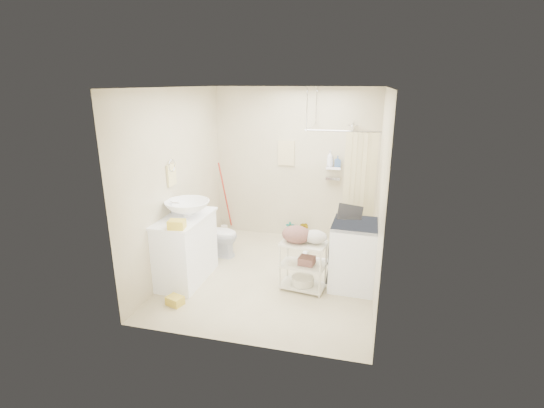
{
  "coord_description": "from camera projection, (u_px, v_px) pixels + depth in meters",
  "views": [
    {
      "loc": [
        1.21,
        -4.97,
        2.66
      ],
      "look_at": [
        -0.07,
        0.25,
        0.99
      ],
      "focal_mm": 26.0,
      "sensor_mm": 36.0,
      "label": 1
    }
  ],
  "objects": [
    {
      "name": "floor",
      "position": [
        273.0,
        275.0,
        5.68
      ],
      "size": [
        3.2,
        3.2,
        0.0
      ],
      "primitive_type": "plane",
      "color": "beige",
      "rests_on": "ground"
    },
    {
      "name": "ceiling",
      "position": [
        273.0,
        87.0,
        4.91
      ],
      "size": [
        2.8,
        3.2,
        0.04
      ],
      "primitive_type": "cube",
      "color": "silver",
      "rests_on": "ground"
    },
    {
      "name": "wall_back",
      "position": [
        295.0,
        165.0,
        6.78
      ],
      "size": [
        2.8,
        0.04,
        2.6
      ],
      "primitive_type": "cube",
      "color": "beige",
      "rests_on": "ground"
    },
    {
      "name": "wall_front",
      "position": [
        234.0,
        229.0,
        3.81
      ],
      "size": [
        2.8,
        0.04,
        2.6
      ],
      "primitive_type": "cube",
      "color": "beige",
      "rests_on": "ground"
    },
    {
      "name": "wall_left",
      "position": [
        178.0,
        182.0,
        5.61
      ],
      "size": [
        0.04,
        3.2,
        2.6
      ],
      "primitive_type": "cube",
      "color": "beige",
      "rests_on": "ground"
    },
    {
      "name": "wall_right",
      "position": [
        380.0,
        195.0,
        4.97
      ],
      "size": [
        0.04,
        3.2,
        2.6
      ],
      "primitive_type": "cube",
      "color": "beige",
      "rests_on": "ground"
    },
    {
      "name": "vanity",
      "position": [
        185.0,
        248.0,
        5.44
      ],
      "size": [
        0.6,
        1.06,
        0.92
      ],
      "primitive_type": "cube",
      "rotation": [
        0.0,
        0.0,
        -0.01
      ],
      "color": "white",
      "rests_on": "ground"
    },
    {
      "name": "sink",
      "position": [
        187.0,
        208.0,
        5.33
      ],
      "size": [
        0.67,
        0.67,
        0.21
      ],
      "primitive_type": "imported",
      "rotation": [
        0.0,
        0.0,
        0.12
      ],
      "color": "white",
      "rests_on": "vanity"
    },
    {
      "name": "counter_basket",
      "position": [
        177.0,
        224.0,
        4.86
      ],
      "size": [
        0.22,
        0.19,
        0.11
      ],
      "primitive_type": "cube",
      "rotation": [
        0.0,
        0.0,
        0.15
      ],
      "color": "yellow",
      "rests_on": "vanity"
    },
    {
      "name": "floor_basket",
      "position": [
        175.0,
        299.0,
        4.9
      ],
      "size": [
        0.34,
        0.3,
        0.15
      ],
      "primitive_type": "cube",
      "rotation": [
        0.0,
        0.0,
        -0.31
      ],
      "color": "gold",
      "rests_on": "ground"
    },
    {
      "name": "toilet",
      "position": [
        217.0,
        234.0,
        6.26
      ],
      "size": [
        0.72,
        0.45,
        0.7
      ],
      "primitive_type": "imported",
      "rotation": [
        0.0,
        0.0,
        1.49
      ],
      "color": "silver",
      "rests_on": "ground"
    },
    {
      "name": "mop",
      "position": [
        223.0,
        198.0,
        7.11
      ],
      "size": [
        0.16,
        0.16,
        1.32
      ],
      "primitive_type": null,
      "rotation": [
        0.0,
        0.0,
        0.31
      ],
      "color": "#B62C1F",
      "rests_on": "ground"
    },
    {
      "name": "potted_plant_a",
      "position": [
        290.0,
        231.0,
        6.95
      ],
      "size": [
        0.19,
        0.16,
        0.31
      ],
      "primitive_type": "imported",
      "rotation": [
        0.0,
        0.0,
        0.38
      ],
      "color": "brown",
      "rests_on": "ground"
    },
    {
      "name": "potted_plant_b",
      "position": [
        303.0,
        231.0,
        6.87
      ],
      "size": [
        0.23,
        0.2,
        0.34
      ],
      "primitive_type": "imported",
      "rotation": [
        0.0,
        0.0,
        -0.31
      ],
      "color": "brown",
      "rests_on": "ground"
    },
    {
      "name": "hanging_towel",
      "position": [
        286.0,
        153.0,
        6.73
      ],
      "size": [
        0.28,
        0.03,
        0.42
      ],
      "primitive_type": "cube",
      "color": "beige",
      "rests_on": "wall_back"
    },
    {
      "name": "towel_ring",
      "position": [
        171.0,
        173.0,
        5.37
      ],
      "size": [
        0.04,
        0.22,
        0.34
      ],
      "primitive_type": null,
      "color": "#F0DF90",
      "rests_on": "wall_left"
    },
    {
      "name": "tp_holder",
      "position": [
        184.0,
        219.0,
        5.82
      ],
      "size": [
        0.08,
        0.12,
        0.14
      ],
      "primitive_type": null,
      "color": "white",
      "rests_on": "wall_left"
    },
    {
      "name": "shower",
      "position": [
        342.0,
        190.0,
        6.15
      ],
      "size": [
        1.1,
        1.1,
        2.1
      ],
      "primitive_type": null,
      "color": "white",
      "rests_on": "ground"
    },
    {
      "name": "shampoo_bottle_a",
      "position": [
        330.0,
        159.0,
        6.51
      ],
      "size": [
        0.12,
        0.12,
        0.26
      ],
      "primitive_type": "imported",
      "rotation": [
        0.0,
        0.0,
        -0.25
      ],
      "color": "white",
      "rests_on": "shower"
    },
    {
      "name": "shampoo_bottle_b",
      "position": [
        338.0,
        161.0,
        6.48
      ],
      "size": [
        0.11,
        0.11,
        0.18
      ],
      "primitive_type": "imported",
      "rotation": [
        0.0,
        0.0,
        0.36
      ],
      "color": "#416199",
      "rests_on": "shower"
    },
    {
      "name": "washing_machine",
      "position": [
        355.0,
        255.0,
        5.25
      ],
      "size": [
        0.64,
        0.67,
        0.91
      ],
      "primitive_type": "cube",
      "rotation": [
        0.0,
        0.0,
        -0.04
      ],
      "color": "white",
      "rests_on": "ground"
    },
    {
      "name": "laundry_rack",
      "position": [
        303.0,
        261.0,
        5.19
      ],
      "size": [
        0.62,
        0.42,
        0.8
      ],
      "primitive_type": null,
      "rotation": [
        0.0,
        0.0,
        -0.14
      ],
      "color": "beige",
      "rests_on": "ground"
    },
    {
      "name": "ironing_board",
      "position": [
        344.0,
        245.0,
        5.26
      ],
      "size": [
        0.33,
        0.13,
        1.15
      ],
      "primitive_type": null,
      "rotation": [
        0.0,
        0.0,
        0.12
      ],
      "color": "black",
      "rests_on": "ground"
    }
  ]
}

